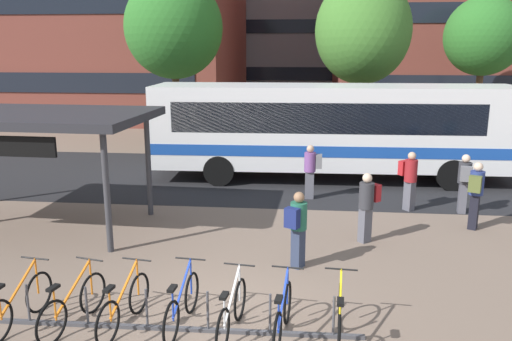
{
  "coord_description": "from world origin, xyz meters",
  "views": [
    {
      "loc": [
        1.3,
        -7.71,
        4.41
      ],
      "look_at": [
        0.12,
        4.13,
        1.56
      ],
      "focal_mm": 36.05,
      "sensor_mm": 36.0,
      "label": 1
    }
  ],
  "objects": [
    {
      "name": "parked_bicycle_yellow_6",
      "position": [
        1.87,
        -0.53,
        0.38
      ],
      "size": [
        0.52,
        1.72,
        0.99
      ],
      "rotation": [
        0.0,
        0.0,
        1.5
      ],
      "color": "black",
      "rests_on": "ground"
    },
    {
      "name": "building_centre_block",
      "position": [
        -1.98,
        41.98,
        7.66
      ],
      "size": [
        19.77,
        12.11,
        15.31
      ],
      "color": "gray",
      "rests_on": "ground"
    },
    {
      "name": "transit_shelter",
      "position": [
        -5.71,
        4.0,
        2.73
      ],
      "size": [
        6.52,
        3.7,
        2.9
      ],
      "rotation": [
        0.0,
        0.0,
        -0.04
      ],
      "color": "#38383D",
      "rests_on": "ground"
    },
    {
      "name": "commuter_grey_pack_2",
      "position": [
        1.46,
        7.18,
        0.94
      ],
      "size": [
        0.53,
        0.35,
        1.63
      ],
      "rotation": [
        0.0,
        0.0,
        3.11
      ],
      "color": "#565660",
      "rests_on": "ground"
    },
    {
      "name": "parked_bicycle_blue_5",
      "position": [
        1.0,
        -0.54,
        0.38
      ],
      "size": [
        0.52,
        1.72,
        0.99
      ],
      "rotation": [
        0.0,
        0.0,
        1.47
      ],
      "color": "black",
      "rests_on": "ground"
    },
    {
      "name": "commuter_navy_pack_5",
      "position": [
        1.16,
        2.14,
        0.93
      ],
      "size": [
        0.52,
        0.6,
        1.61
      ],
      "rotation": [
        0.0,
        0.0,
        1.07
      ],
      "color": "#2D3851",
      "rests_on": "ground"
    },
    {
      "name": "commuter_grey_pack_4",
      "position": [
        5.57,
        6.18,
        0.94
      ],
      "size": [
        0.38,
        0.56,
        1.64
      ],
      "rotation": [
        0.0,
        0.0,
        1.43
      ],
      "color": "#565660",
      "rests_on": "ground"
    },
    {
      "name": "street_tree_0",
      "position": [
        9.69,
        18.74,
        4.94
      ],
      "size": [
        3.75,
        3.75,
        6.84
      ],
      "color": "brown",
      "rests_on": "ground"
    },
    {
      "name": "bike_rack",
      "position": [
        -0.68,
        -0.47,
        0.09
      ],
      "size": [
        5.92,
        0.17,
        0.7
      ],
      "rotation": [
        0.0,
        0.0,
        0.02
      ],
      "color": "#47474C",
      "rests_on": "ground"
    },
    {
      "name": "parked_bicycle_orange_2",
      "position": [
        -1.54,
        -0.47,
        0.38
      ],
      "size": [
        0.52,
        1.71,
        0.99
      ],
      "rotation": [
        0.0,
        0.0,
        1.42
      ],
      "color": "black",
      "rests_on": "ground"
    },
    {
      "name": "street_tree_2",
      "position": [
        -4.66,
        15.37,
        5.27
      ],
      "size": [
        4.34,
        4.34,
        7.53
      ],
      "color": "brown",
      "rests_on": "ground"
    },
    {
      "name": "street_tree_1",
      "position": [
        3.52,
        14.48,
        5.09
      ],
      "size": [
        3.93,
        3.93,
        7.3
      ],
      "color": "brown",
      "rests_on": "ground"
    },
    {
      "name": "bus_lane_asphalt",
      "position": [
        0.0,
        9.65,
        0.0
      ],
      "size": [
        80.0,
        7.2,
        0.01
      ],
      "primitive_type": "cube",
      "color": "#232326",
      "rests_on": "ground"
    },
    {
      "name": "commuter_olive_pack_6",
      "position": [
        5.47,
        4.9,
        0.98
      ],
      "size": [
        0.51,
        0.6,
        1.7
      ],
      "rotation": [
        0.0,
        0.0,
        1.11
      ],
      "color": "black",
      "rests_on": "ground"
    },
    {
      "name": "ground",
      "position": [
        0.0,
        0.0,
        0.0
      ],
      "size": [
        200.0,
        200.0,
        0.0
      ],
      "primitive_type": "plane",
      "color": "#7A6656"
    },
    {
      "name": "commuter_red_pack_1",
      "position": [
        4.15,
        6.34,
        0.95
      ],
      "size": [
        0.56,
        0.6,
        1.66
      ],
      "rotation": [
        0.0,
        0.0,
        5.35
      ],
      "color": "#565660",
      "rests_on": "ground"
    },
    {
      "name": "city_bus",
      "position": [
        2.23,
        9.65,
        1.78
      ],
      "size": [
        12.08,
        2.85,
        3.2
      ],
      "rotation": [
        0.0,
        0.0,
        0.02
      ],
      "color": "white",
      "rests_on": "ground"
    },
    {
      "name": "parked_bicycle_white_4",
      "position": [
        0.2,
        -0.52,
        0.38
      ],
      "size": [
        0.52,
        1.72,
        0.99
      ],
      "rotation": [
        0.0,
        0.0,
        1.45
      ],
      "color": "black",
      "rests_on": "ground"
    },
    {
      "name": "parked_bicycle_orange_0",
      "position": [
        -3.24,
        -0.6,
        0.38
      ],
      "size": [
        0.52,
        1.72,
        0.99
      ],
      "rotation": [
        0.0,
        0.0,
        1.44
      ],
      "color": "black",
      "rests_on": "ground"
    },
    {
      "name": "parked_bicycle_blue_3",
      "position": [
        -0.63,
        -0.36,
        0.38
      ],
      "size": [
        0.52,
        1.72,
        0.99
      ],
      "rotation": [
        0.0,
        0.0,
        1.48
      ],
      "color": "black",
      "rests_on": "ground"
    },
    {
      "name": "commuter_red_pack_3",
      "position": [
        2.73,
        3.78,
        0.95
      ],
      "size": [
        0.59,
        0.58,
        1.65
      ],
      "rotation": [
        0.0,
        0.0,
        3.88
      ],
      "color": "#565660",
      "rests_on": "ground"
    },
    {
      "name": "parked_bicycle_orange_1",
      "position": [
        -2.37,
        -0.53,
        0.38
      ],
      "size": [
        0.58,
        1.69,
        0.99
      ],
      "rotation": [
        0.0,
        0.0,
        1.35
      ],
      "color": "black",
      "rests_on": "ground"
    }
  ]
}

